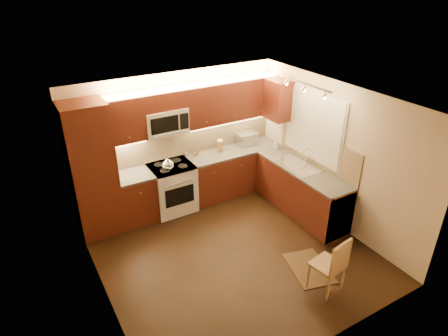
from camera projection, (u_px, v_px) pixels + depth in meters
floor at (233, 253)px, 6.32m from camera, size 4.00×4.00×0.01m
ceiling at (235, 103)px, 5.17m from camera, size 4.00×4.00×0.01m
wall_back at (178, 139)px, 7.28m from camera, size 4.00×0.01×2.50m
wall_front at (332, 265)px, 4.21m from camera, size 4.00×0.01×2.50m
wall_left at (96, 226)px, 4.85m from camera, size 0.01×4.00×2.50m
wall_right at (335, 156)px, 6.64m from camera, size 0.01×4.00×2.50m
pantry at (92, 171)px, 6.36m from camera, size 0.70×0.60×2.30m
base_cab_back_left at (136, 198)px, 6.98m from camera, size 0.62×0.60×0.86m
counter_back_left at (133, 176)px, 6.77m from camera, size 0.62×0.60×0.04m
base_cab_back_right at (233, 171)px, 7.89m from camera, size 1.92×0.60×0.86m
counter_back_right at (234, 151)px, 7.68m from camera, size 1.92×0.60×0.04m
base_cab_right at (301, 191)px, 7.19m from camera, size 0.60×2.00×0.86m
counter_right at (303, 170)px, 6.98m from camera, size 0.60×2.00×0.04m
dishwasher at (328, 210)px, 6.65m from camera, size 0.58×0.60×0.84m
backsplash_back at (195, 138)px, 7.45m from camera, size 3.30×0.02×0.60m
backsplash_right at (318, 150)px, 6.97m from camera, size 0.02×2.00×0.60m
upper_cab_back_left at (125, 119)px, 6.42m from camera, size 0.62×0.35×0.75m
upper_cab_back_right at (231, 100)px, 7.32m from camera, size 1.92×0.35×0.75m
upper_cab_bridge at (163, 100)px, 6.62m from camera, size 0.76×0.35×0.31m
upper_cab_right_corner at (278, 100)px, 7.35m from camera, size 0.35×0.50×0.75m
stove at (172, 188)px, 7.26m from camera, size 0.76×0.65×0.92m
microwave at (165, 121)px, 6.78m from camera, size 0.76×0.38×0.44m
window_frame at (314, 126)px, 6.90m from camera, size 0.03×1.44×1.24m
window_blinds at (313, 126)px, 6.89m from camera, size 0.02×1.36×1.16m
sink at (298, 162)px, 7.05m from camera, size 0.52×0.86×0.15m
faucet at (306, 156)px, 7.10m from camera, size 0.20×0.04×0.30m
track_light_bar at (305, 83)px, 6.19m from camera, size 0.04×1.20×0.03m
kettle at (168, 163)px, 6.86m from camera, size 0.23×0.23×0.24m
toaster_oven at (247, 139)px, 7.88m from camera, size 0.42×0.33×0.24m
knife_block at (220, 145)px, 7.62m from camera, size 0.15×0.18×0.21m
spice_jar_a at (195, 154)px, 7.44m from camera, size 0.06×0.06×0.09m
spice_jar_b at (198, 152)px, 7.49m from camera, size 0.06×0.06×0.10m
spice_jar_c at (187, 153)px, 7.44m from camera, size 0.06×0.06×0.09m
spice_jar_d at (196, 154)px, 7.40m from camera, size 0.04×0.04×0.09m
soap_bottle at (276, 144)px, 7.70m from camera, size 0.11×0.11×0.19m
rug at (309, 268)px, 5.98m from camera, size 0.74×0.93×0.01m
dining_chair at (328, 263)px, 5.42m from camera, size 0.46×0.46×0.90m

